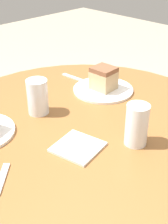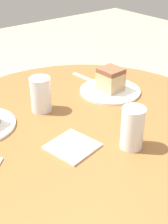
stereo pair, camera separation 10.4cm
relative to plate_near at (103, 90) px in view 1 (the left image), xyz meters
name	(u,v)px [view 1 (the left image)]	position (x,y,z in m)	size (l,w,h in m)	color
table	(84,170)	(0.12, -0.23, -0.22)	(1.08, 1.08, 0.76)	brown
plate_near	(103,90)	(0.00, 0.00, 0.00)	(0.24, 0.24, 0.01)	white
cake_slice_near	(104,78)	(0.00, 0.00, 0.05)	(0.09, 0.09, 0.09)	tan
glass_lemonade	(137,127)	(0.31, -0.20, 0.05)	(0.07, 0.07, 0.13)	silver
glass_water	(38,99)	(-0.05, -0.30, 0.05)	(0.07, 0.07, 0.13)	silver
napkin_stack	(78,147)	(0.21, -0.35, 0.00)	(0.15, 0.15, 0.01)	silver
fork	(78,79)	(-0.15, 0.00, 0.00)	(0.19, 0.03, 0.00)	silver
spoon	(2,179)	(0.17, -0.58, 0.00)	(0.10, 0.10, 0.00)	silver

